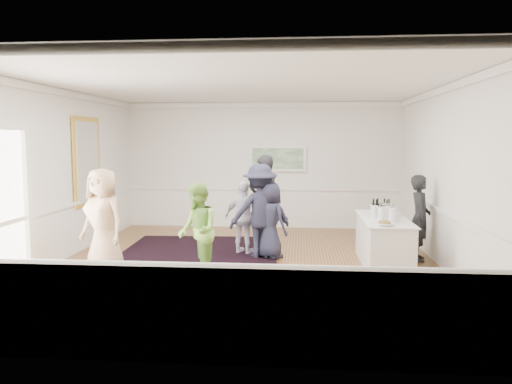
# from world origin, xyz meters

# --- Properties ---
(floor) EXTENTS (8.00, 8.00, 0.00)m
(floor) POSITION_xyz_m (0.00, 0.00, 0.00)
(floor) COLOR olive
(floor) RESTS_ON ground
(ceiling) EXTENTS (7.00, 8.00, 0.02)m
(ceiling) POSITION_xyz_m (0.00, 0.00, 3.20)
(ceiling) COLOR white
(ceiling) RESTS_ON wall_back
(wall_left) EXTENTS (0.02, 8.00, 3.20)m
(wall_left) POSITION_xyz_m (-3.50, 0.00, 1.60)
(wall_left) COLOR white
(wall_left) RESTS_ON floor
(wall_right) EXTENTS (0.02, 8.00, 3.20)m
(wall_right) POSITION_xyz_m (3.50, 0.00, 1.60)
(wall_right) COLOR white
(wall_right) RESTS_ON floor
(wall_back) EXTENTS (7.00, 0.02, 3.20)m
(wall_back) POSITION_xyz_m (0.00, 4.00, 1.60)
(wall_back) COLOR white
(wall_back) RESTS_ON floor
(wall_front) EXTENTS (7.00, 0.02, 3.20)m
(wall_front) POSITION_xyz_m (0.00, -4.00, 1.60)
(wall_front) COLOR white
(wall_front) RESTS_ON floor
(wainscoting) EXTENTS (7.00, 8.00, 1.00)m
(wainscoting) POSITION_xyz_m (0.00, 0.00, 0.50)
(wainscoting) COLOR white
(wainscoting) RESTS_ON floor
(mirror) EXTENTS (0.05, 1.25, 1.85)m
(mirror) POSITION_xyz_m (-3.45, 1.30, 1.80)
(mirror) COLOR #EABD44
(mirror) RESTS_ON wall_left
(landscape_painting) EXTENTS (1.44, 0.06, 0.66)m
(landscape_painting) POSITION_xyz_m (0.40, 3.95, 1.78)
(landscape_painting) COLOR white
(landscape_painting) RESTS_ON wall_back
(area_rug) EXTENTS (3.25, 4.18, 0.02)m
(area_rug) POSITION_xyz_m (-1.01, 0.52, 0.01)
(area_rug) COLOR black
(area_rug) RESTS_ON floor
(serving_table) EXTENTS (0.81, 2.12, 0.86)m
(serving_table) POSITION_xyz_m (2.48, 0.27, 0.43)
(serving_table) COLOR silver
(serving_table) RESTS_ON floor
(bartender) EXTENTS (0.47, 0.64, 1.61)m
(bartender) POSITION_xyz_m (3.20, 0.67, 0.80)
(bartender) COLOR black
(bartender) RESTS_ON floor
(guest_tan) EXTENTS (1.03, 0.88, 1.78)m
(guest_tan) POSITION_xyz_m (-2.32, -0.74, 0.89)
(guest_tan) COLOR tan
(guest_tan) RESTS_ON floor
(guest_green) EXTENTS (0.85, 0.93, 1.57)m
(guest_green) POSITION_xyz_m (-0.68, -0.90, 0.78)
(guest_green) COLOR #7CBB4B
(guest_green) RESTS_ON floor
(guest_lilac) EXTENTS (0.92, 0.64, 1.44)m
(guest_lilac) POSITION_xyz_m (-0.12, 0.94, 0.72)
(guest_lilac) COLOR silver
(guest_lilac) RESTS_ON floor
(guest_dark_a) EXTENTS (1.31, 0.99, 1.80)m
(guest_dark_a) POSITION_xyz_m (0.21, 0.66, 0.90)
(guest_dark_a) COLOR #1E2033
(guest_dark_a) RESTS_ON floor
(guest_dark_b) EXTENTS (0.84, 0.76, 1.93)m
(guest_dark_b) POSITION_xyz_m (0.20, 1.85, 0.97)
(guest_dark_b) COLOR black
(guest_dark_b) RESTS_ON floor
(guest_navy) EXTENTS (0.84, 0.81, 1.46)m
(guest_navy) POSITION_xyz_m (0.41, 0.63, 0.73)
(guest_navy) COLOR #1E2033
(guest_navy) RESTS_ON floor
(wine_bottles) EXTENTS (0.37, 0.26, 0.31)m
(wine_bottles) POSITION_xyz_m (2.48, 0.72, 1.01)
(wine_bottles) COLOR black
(wine_bottles) RESTS_ON serving_table
(juice_pitchers) EXTENTS (0.39, 0.60, 0.24)m
(juice_pitchers) POSITION_xyz_m (2.47, 0.03, 0.98)
(juice_pitchers) COLOR #80AA3C
(juice_pitchers) RESTS_ON serving_table
(ice_bucket) EXTENTS (0.26, 0.26, 0.24)m
(ice_bucket) POSITION_xyz_m (2.56, 0.46, 0.97)
(ice_bucket) COLOR silver
(ice_bucket) RESTS_ON serving_table
(nut_bowl) EXTENTS (0.28, 0.28, 0.08)m
(nut_bowl) POSITION_xyz_m (2.35, -0.55, 0.90)
(nut_bowl) COLOR white
(nut_bowl) RESTS_ON serving_table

